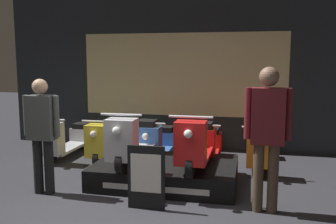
{
  "coord_description": "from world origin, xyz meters",
  "views": [
    {
      "loc": [
        1.39,
        -4.01,
        1.85
      ],
      "look_at": [
        0.07,
        1.93,
        1.0
      ],
      "focal_mm": 40.0,
      "sensor_mm": 36.0,
      "label": 1
    }
  ],
  "objects": [
    {
      "name": "ground_plane",
      "position": [
        0.0,
        0.0,
        0.0
      ],
      "size": [
        30.0,
        30.0,
        0.0
      ],
      "primitive_type": "plane",
      "color": "#2D2D33"
    },
    {
      "name": "scooter_display_right",
      "position": [
        0.64,
        1.3,
        0.64
      ],
      "size": [
        0.57,
        1.71,
        0.82
      ],
      "color": "black",
      "rests_on": "display_platform"
    },
    {
      "name": "shop_wall_back",
      "position": [
        0.0,
        3.64,
        1.6
      ],
      "size": [
        7.67,
        0.09,
        3.2
      ],
      "color": "#23282D",
      "rests_on": "ground_plane"
    },
    {
      "name": "scooter_backrow_2",
      "position": [
        -0.26,
        2.52,
        0.32
      ],
      "size": [
        0.57,
        1.71,
        0.82
      ],
      "color": "black",
      "rests_on": "ground_plane"
    },
    {
      "name": "scooter_backrow_4",
      "position": [
        1.56,
        2.52,
        0.32
      ],
      "size": [
        0.57,
        1.71,
        0.82
      ],
      "color": "black",
      "rests_on": "ground_plane"
    },
    {
      "name": "scooter_backrow_1",
      "position": [
        -1.16,
        2.52,
        0.32
      ],
      "size": [
        0.57,
        1.71,
        0.82
      ],
      "color": "black",
      "rests_on": "ground_plane"
    },
    {
      "name": "scooter_display_left",
      "position": [
        -0.3,
        1.3,
        0.64
      ],
      "size": [
        0.57,
        1.71,
        0.82
      ],
      "color": "black",
      "rests_on": "display_platform"
    },
    {
      "name": "price_sign_board",
      "position": [
        0.15,
        0.3,
        0.41
      ],
      "size": [
        0.47,
        0.04,
        0.81
      ],
      "color": "black",
      "rests_on": "ground_plane"
    },
    {
      "name": "scooter_backrow_0",
      "position": [
        -2.07,
        2.52,
        0.32
      ],
      "size": [
        0.57,
        1.71,
        0.82
      ],
      "color": "black",
      "rests_on": "ground_plane"
    },
    {
      "name": "person_left_browsing",
      "position": [
        -1.39,
        0.53,
        0.92
      ],
      "size": [
        0.53,
        0.21,
        1.6
      ],
      "color": "black",
      "rests_on": "ground_plane"
    },
    {
      "name": "scooter_backrow_3",
      "position": [
        0.65,
        2.52,
        0.32
      ],
      "size": [
        0.57,
        1.71,
        0.82
      ],
      "color": "black",
      "rests_on": "ground_plane"
    },
    {
      "name": "person_right_browsing",
      "position": [
        1.59,
        0.53,
        1.04
      ],
      "size": [
        0.55,
        0.23,
        1.77
      ],
      "color": "#473828",
      "rests_on": "ground_plane"
    },
    {
      "name": "display_platform",
      "position": [
        0.17,
        1.33,
        0.16
      ],
      "size": [
        2.1,
        1.39,
        0.32
      ],
      "color": "black",
      "rests_on": "ground_plane"
    }
  ]
}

